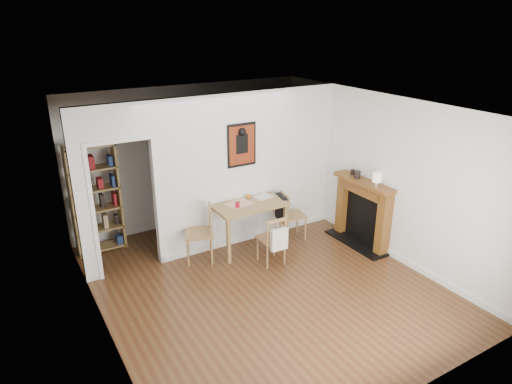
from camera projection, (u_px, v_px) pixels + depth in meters
ground at (263, 283)px, 6.78m from camera, size 5.20×5.20×0.00m
room_shell at (226, 174)px, 7.43m from camera, size 5.20×5.20×5.20m
dining_table at (248, 208)px, 7.58m from camera, size 1.21×0.77×0.83m
chair_left at (199, 234)px, 7.24m from camera, size 0.63×0.63×0.96m
chair_right at (292, 215)px, 7.98m from camera, size 0.56×0.51×0.87m
chair_front at (272, 239)px, 7.21m from camera, size 0.42×0.48×0.82m
bookshelf at (96, 199)px, 7.44m from camera, size 0.78×0.31×1.85m
fireplace at (363, 210)px, 7.79m from camera, size 0.45×1.25×1.16m
red_glass at (238, 205)px, 7.33m from camera, size 0.07×0.07×0.10m
orange_fruit at (248, 196)px, 7.71m from camera, size 0.07×0.07×0.07m
placemat at (239, 204)px, 7.49m from camera, size 0.47×0.39×0.00m
notebook at (263, 197)px, 7.77m from camera, size 0.34×0.27×0.02m
mantel_lamp at (377, 178)px, 7.24m from camera, size 0.15×0.15×0.23m
ceramic_jar_a at (357, 174)px, 7.65m from camera, size 0.11×0.11×0.13m
ceramic_jar_b at (352, 172)px, 7.83m from camera, size 0.07×0.07×0.09m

